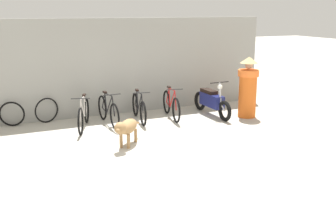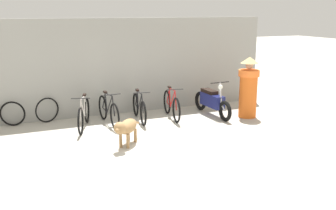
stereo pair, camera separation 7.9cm
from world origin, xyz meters
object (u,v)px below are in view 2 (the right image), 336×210
Objects in this scene: bicycle_2 at (139,108)px; person_in_robes at (248,87)px; spare_tire_left at (47,110)px; spare_tire_right at (12,114)px; motorcycle at (212,101)px; stray_dog at (126,127)px; bicycle_0 at (84,115)px; bicycle_3 at (172,105)px; bicycle_1 at (108,111)px.

person_in_robes reaches higher than bicycle_2.
spare_tire_left reaches higher than spare_tire_right.
motorcycle reaches higher than spare_tire_right.
stray_dog is 1.54× the size of spare_tire_right.
bicycle_0 is 1.93m from spare_tire_right.
person_in_robes is at bearing -15.02° from spare_tire_right.
bicycle_2 is at bearing -166.66° from stray_dog.
spare_tire_right reaches higher than stray_dog.
stray_dog is 4.05m from person_in_robes.
bicycle_3 is 2.47× the size of spare_tire_left.
motorcycle is at bearing 107.09° from bicycle_0.
bicycle_1 is 2.49m from spare_tire_right.
person_in_robes is at bearing 78.29° from bicycle_3.
person_in_robes reaches higher than bicycle_0.
bicycle_0 reaches higher than bicycle_2.
person_in_robes is at bearing 74.63° from bicycle_1.
person_in_robes is (2.95, -0.84, 0.51)m from bicycle_2.
bicycle_1 is 2.50× the size of spare_tire_left.
motorcycle is at bearing 81.18° from bicycle_1.
bicycle_3 is 1.65× the size of stray_dog.
spare_tire_left is 1.03× the size of spare_tire_right.
motorcycle is at bearing -11.34° from person_in_robes.
spare_tire_right is (-1.68, 0.95, -0.03)m from bicycle_0.
stray_dog is at bearing -64.80° from motorcycle.
person_in_robes is 2.51× the size of spare_tire_left.
bicycle_3 is at bearing 0.68° from person_in_robes.
bicycle_0 is 0.98× the size of bicycle_1.
person_in_robes is at bearing 144.88° from stray_dog.
bicycle_2 is 1.01× the size of bicycle_3.
bicycle_1 is 1.85m from stray_dog.
motorcycle is 1.90× the size of stray_dog.
bicycle_2 reaches higher than stray_dog.
stray_dog is 1.49× the size of spare_tire_left.
person_in_robes is at bearing 56.02° from motorcycle.
spare_tire_left is at bearing -0.21° from spare_tire_right.
motorcycle is 2.83× the size of spare_tire_left.
bicycle_1 is 3.94m from person_in_robes.
bicycle_3 is 1.20m from motorcycle.
bicycle_3 is at bearing 84.17° from bicycle_1.
person_in_robes reaches higher than bicycle_3.
bicycle_1 is at bearing 120.34° from bicycle_0.
bicycle_2 is at bearing 4.91° from person_in_robes.
bicycle_3 reaches higher than bicycle_2.
motorcycle is 3.42m from stray_dog.
bicycle_0 is 2.47m from bicycle_3.
bicycle_2 is 2.48m from spare_tire_left.
stray_dog is at bearing 38.94° from bicycle_0.
motorcycle is (1.18, -0.21, 0.05)m from bicycle_3.
bicycle_2 is at bearing 87.74° from bicycle_1.
person_in_robes is (2.03, -0.75, 0.50)m from bicycle_3.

